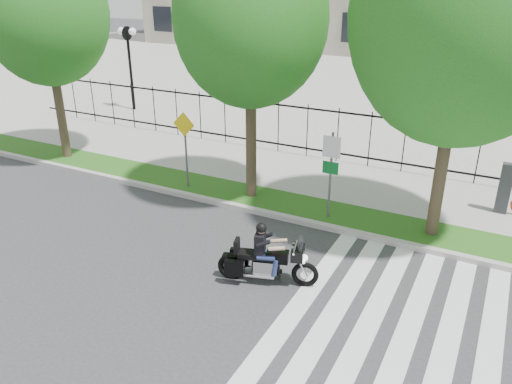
% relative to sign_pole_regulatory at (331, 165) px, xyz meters
% --- Properties ---
extents(ground, '(120.00, 120.00, 0.00)m').
position_rel_sign_pole_regulatory_xyz_m(ground, '(-1.36, -4.58, -1.74)').
color(ground, '#313134').
rests_on(ground, ground).
extents(curb, '(60.00, 0.20, 0.15)m').
position_rel_sign_pole_regulatory_xyz_m(curb, '(-1.36, -0.48, -1.66)').
color(curb, '#ACAAA2').
rests_on(curb, ground).
extents(grass_verge, '(60.00, 1.50, 0.15)m').
position_rel_sign_pole_regulatory_xyz_m(grass_verge, '(-1.36, 0.37, -1.66)').
color(grass_verge, '#1E4C13').
rests_on(grass_verge, ground).
extents(sidewalk, '(60.00, 3.50, 0.15)m').
position_rel_sign_pole_regulatory_xyz_m(sidewalk, '(-1.36, 2.87, -1.66)').
color(sidewalk, gray).
rests_on(sidewalk, ground).
extents(plaza, '(80.00, 34.00, 0.10)m').
position_rel_sign_pole_regulatory_xyz_m(plaza, '(-1.36, 20.42, -1.69)').
color(plaza, gray).
rests_on(plaza, ground).
extents(crosswalk_stripes, '(5.70, 8.00, 0.01)m').
position_rel_sign_pole_regulatory_xyz_m(crosswalk_stripes, '(3.47, -4.58, -1.73)').
color(crosswalk_stripes, silver).
rests_on(crosswalk_stripes, ground).
extents(iron_fence, '(30.00, 0.06, 2.00)m').
position_rel_sign_pole_regulatory_xyz_m(iron_fence, '(-1.36, 4.62, -0.59)').
color(iron_fence, black).
rests_on(iron_fence, sidewalk).
extents(lamp_post_left, '(1.06, 0.70, 4.25)m').
position_rel_sign_pole_regulatory_xyz_m(lamp_post_left, '(-13.36, 7.42, 1.47)').
color(lamp_post_left, black).
rests_on(lamp_post_left, ground).
extents(street_tree_0, '(4.33, 4.33, 7.66)m').
position_rel_sign_pole_regulatory_xyz_m(street_tree_0, '(-10.68, 0.37, 3.57)').
color(street_tree_0, '#372A1E').
rests_on(street_tree_0, grass_verge).
extents(street_tree_1, '(4.32, 4.32, 7.76)m').
position_rel_sign_pole_regulatory_xyz_m(street_tree_1, '(-2.68, 0.37, 3.67)').
color(street_tree_1, '#372A1E').
rests_on(street_tree_1, grass_verge).
extents(street_tree_2, '(5.24, 5.24, 8.52)m').
position_rel_sign_pole_regulatory_xyz_m(street_tree_2, '(2.81, 0.37, 3.91)').
color(street_tree_2, '#372A1E').
rests_on(street_tree_2, grass_verge).
extents(sign_pole_regulatory, '(0.50, 0.09, 2.50)m').
position_rel_sign_pole_regulatory_xyz_m(sign_pole_regulatory, '(0.00, 0.00, 0.00)').
color(sign_pole_regulatory, '#59595B').
rests_on(sign_pole_regulatory, grass_verge).
extents(sign_pole_warning, '(0.78, 0.09, 2.49)m').
position_rel_sign_pole_regulatory_xyz_m(sign_pole_warning, '(-4.84, 0.00, 0.00)').
color(sign_pole_warning, '#59595B').
rests_on(sign_pole_warning, grass_verge).
extents(motorcycle_rider, '(2.28, 1.06, 1.81)m').
position_rel_sign_pole_regulatory_xyz_m(motorcycle_rider, '(-0.17, -3.58, -1.14)').
color(motorcycle_rider, black).
rests_on(motorcycle_rider, ground).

